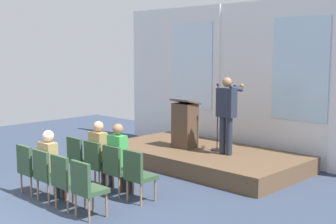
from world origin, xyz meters
The scene contains 16 objects.
rear_partition centered at (0.03, 6.68, 1.94)m, with size 8.06×0.14×3.83m.
stage_platform centered at (0.00, 5.18, 0.19)m, with size 4.61×2.40×0.38m, color brown.
speaker centered at (0.67, 5.17, 1.37)m, with size 0.52×0.69×1.71m.
mic_stand centered at (0.29, 5.34, 0.71)m, with size 0.28×0.28×1.56m.
lectern centered at (-0.48, 5.08, 0.93)m, with size 0.60×0.48×1.16m.
chair_r0_c0 centered at (-0.88, 2.36, 0.53)m, with size 0.46×0.44×0.94m.
chair_r0_c1 centered at (-0.29, 2.36, 0.53)m, with size 0.46×0.44×0.94m.
audience_r0_c1 centered at (-0.29, 2.44, 0.73)m, with size 0.36×0.39×1.32m.
chair_r0_c2 centered at (0.29, 2.36, 0.53)m, with size 0.46×0.44×0.94m.
audience_r0_c2 centered at (0.29, 2.44, 0.74)m, with size 0.36×0.39×1.34m.
chair_r0_c3 centered at (0.88, 2.36, 0.53)m, with size 0.46×0.44×0.94m.
chair_r1_c0 centered at (-0.88, 1.26, 0.53)m, with size 0.46×0.44×0.94m.
chair_r1_c1 centered at (-0.29, 1.26, 0.53)m, with size 0.46×0.44×0.94m.
audience_r1_c1 centered at (-0.29, 1.35, 0.71)m, with size 0.36×0.39×1.28m.
chair_r1_c2 centered at (0.29, 1.26, 0.53)m, with size 0.46×0.44×0.94m.
chair_r1_c3 centered at (0.88, 1.26, 0.53)m, with size 0.46×0.44×0.94m.
Camera 1 is at (6.80, -2.95, 2.67)m, focal length 49.69 mm.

